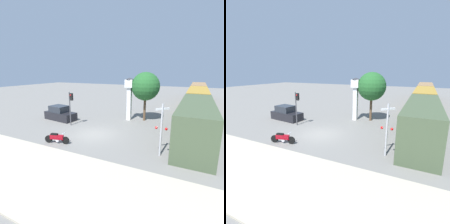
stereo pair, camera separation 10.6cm
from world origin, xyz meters
TOP-DOWN VIEW (x-y plane):
  - ground_plane at (0.00, 0.00)m, footprint 120.00×120.00m
  - sidewalk_strip at (0.00, -7.33)m, footprint 36.00×6.00m
  - motorcycle at (-1.75, -3.33)m, footprint 2.20×0.75m
  - clock_tower at (1.19, 6.41)m, footprint 1.16×1.16m
  - freight_train at (8.87, 15.94)m, footprint 2.80×37.49m
  - traffic_light at (-3.87, 1.33)m, footprint 0.50×0.35m
  - railroad_crossing_signal at (6.70, -1.73)m, footprint 0.90×0.82m
  - street_tree at (3.03, 7.02)m, footprint 3.44×3.44m
  - parked_car at (-6.78, 2.66)m, footprint 4.39×2.31m

SIDE VIEW (x-z plane):
  - ground_plane at x=0.00m, z-range 0.00..0.00m
  - sidewalk_strip at x=0.00m, z-range 0.00..0.10m
  - motorcycle at x=-1.75m, z-range -0.02..0.97m
  - parked_car at x=-6.78m, z-range -0.15..1.65m
  - freight_train at x=8.87m, z-range 0.00..3.40m
  - railroad_crossing_signal at x=6.70m, z-range 0.18..4.08m
  - traffic_light at x=-3.87m, z-range 0.73..4.55m
  - clock_tower at x=1.19m, z-range 0.83..6.13m
  - street_tree at x=3.03m, z-range 1.27..7.28m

